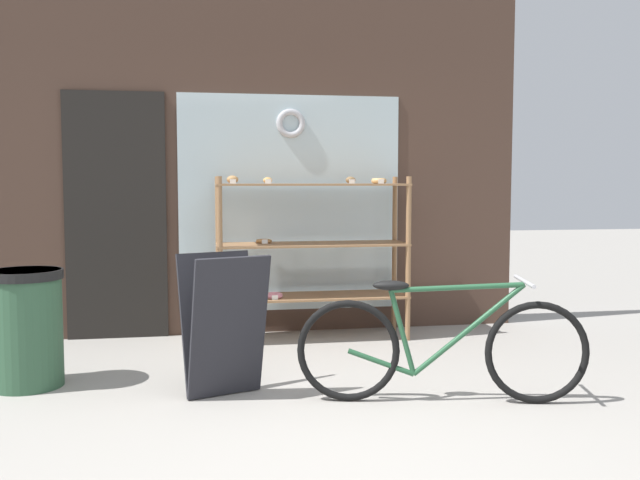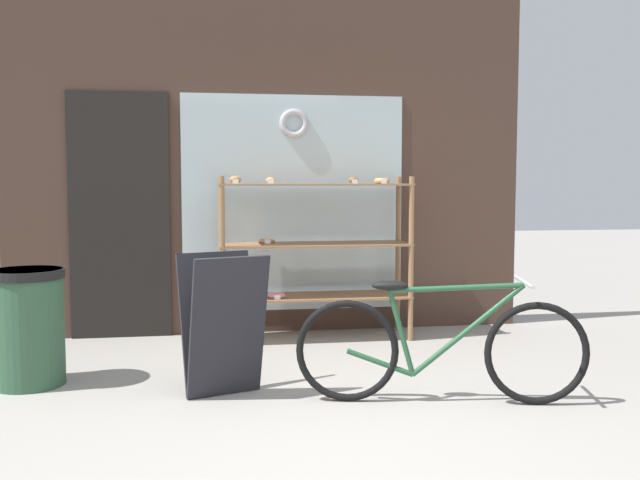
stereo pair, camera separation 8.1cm
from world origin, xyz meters
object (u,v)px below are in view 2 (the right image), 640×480
Objects in this scene: sandwich_board at (223,324)px; trash_bin at (28,323)px; bicycle at (440,348)px; display_case at (314,244)px.

trash_bin is (-1.26, 0.42, -0.04)m from sandwich_board.
trash_bin is at bearing 175.17° from bicycle.
display_case reaches higher than trash_bin.
display_case is at bearing 27.85° from trash_bin.
trash_bin is (-2.55, 0.79, 0.07)m from bicycle.
display_case is 1.74m from sandwich_board.
display_case is 2.00m from bicycle.
sandwich_board is (-0.80, -1.51, -0.36)m from display_case.
bicycle is at bearing -17.27° from trash_bin.
trash_bin is at bearing -152.15° from display_case.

